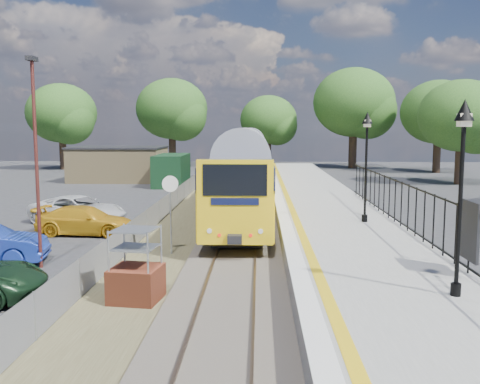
{
  "coord_description": "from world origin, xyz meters",
  "views": [
    {
      "loc": [
        0.84,
        -16.42,
        4.85
      ],
      "look_at": [
        -0.01,
        7.14,
        2.0
      ],
      "focal_mm": 40.0,
      "sensor_mm": 36.0,
      "label": 1
    }
  ],
  "objects_px": {
    "train": "(248,162)",
    "speed_sign": "(171,201)",
    "victorian_lamp_south": "(463,152)",
    "victorian_lamp_north": "(367,141)",
    "brick_plinth": "(136,267)",
    "car_yellow": "(85,221)",
    "carpark_lamp": "(36,150)",
    "car_white": "(78,210)"
  },
  "relations": [
    {
      "from": "victorian_lamp_south",
      "to": "victorian_lamp_north",
      "type": "distance_m",
      "value": 10.0
    },
    {
      "from": "train",
      "to": "brick_plinth",
      "type": "bearing_deg",
      "value": -95.95
    },
    {
      "from": "speed_sign",
      "to": "car_yellow",
      "type": "distance_m",
      "value": 6.11
    },
    {
      "from": "victorian_lamp_south",
      "to": "train",
      "type": "bearing_deg",
      "value": 101.73
    },
    {
      "from": "speed_sign",
      "to": "train",
      "type": "bearing_deg",
      "value": 63.64
    },
    {
      "from": "train",
      "to": "brick_plinth",
      "type": "distance_m",
      "value": 24.75
    },
    {
      "from": "victorian_lamp_south",
      "to": "carpark_lamp",
      "type": "xyz_separation_m",
      "value": [
        -12.25,
        5.49,
        -0.2
      ]
    },
    {
      "from": "speed_sign",
      "to": "carpark_lamp",
      "type": "bearing_deg",
      "value": -174.41
    },
    {
      "from": "victorian_lamp_north",
      "to": "car_white",
      "type": "bearing_deg",
      "value": 163.43
    },
    {
      "from": "victorian_lamp_south",
      "to": "carpark_lamp",
      "type": "height_order",
      "value": "carpark_lamp"
    },
    {
      "from": "train",
      "to": "speed_sign",
      "type": "relative_size",
      "value": 13.35
    },
    {
      "from": "train",
      "to": "car_white",
      "type": "bearing_deg",
      "value": -123.82
    },
    {
      "from": "victorian_lamp_north",
      "to": "train",
      "type": "distance_m",
      "value": 17.43
    },
    {
      "from": "carpark_lamp",
      "to": "car_white",
      "type": "xyz_separation_m",
      "value": [
        -1.58,
        8.56,
        -3.4
      ]
    },
    {
      "from": "victorian_lamp_south",
      "to": "speed_sign",
      "type": "bearing_deg",
      "value": 137.11
    },
    {
      "from": "carpark_lamp",
      "to": "car_yellow",
      "type": "height_order",
      "value": "carpark_lamp"
    },
    {
      "from": "victorian_lamp_south",
      "to": "car_yellow",
      "type": "height_order",
      "value": "victorian_lamp_south"
    },
    {
      "from": "victorian_lamp_north",
      "to": "carpark_lamp",
      "type": "bearing_deg",
      "value": -159.5
    },
    {
      "from": "victorian_lamp_south",
      "to": "carpark_lamp",
      "type": "distance_m",
      "value": 13.43
    },
    {
      "from": "brick_plinth",
      "to": "speed_sign",
      "type": "relative_size",
      "value": 0.69
    },
    {
      "from": "brick_plinth",
      "to": "car_yellow",
      "type": "xyz_separation_m",
      "value": [
        -4.48,
        9.33,
        -0.37
      ]
    },
    {
      "from": "victorian_lamp_north",
      "to": "carpark_lamp",
      "type": "xyz_separation_m",
      "value": [
        -12.05,
        -4.51,
        -0.2
      ]
    },
    {
      "from": "victorian_lamp_south",
      "to": "speed_sign",
      "type": "relative_size",
      "value": 1.5
    },
    {
      "from": "victorian_lamp_south",
      "to": "brick_plinth",
      "type": "relative_size",
      "value": 2.18
    },
    {
      "from": "car_white",
      "to": "carpark_lamp",
      "type": "bearing_deg",
      "value": -149.01
    },
    {
      "from": "brick_plinth",
      "to": "car_yellow",
      "type": "distance_m",
      "value": 10.35
    },
    {
      "from": "victorian_lamp_north",
      "to": "carpark_lamp",
      "type": "height_order",
      "value": "carpark_lamp"
    },
    {
      "from": "train",
      "to": "speed_sign",
      "type": "height_order",
      "value": "train"
    },
    {
      "from": "carpark_lamp",
      "to": "car_white",
      "type": "relative_size",
      "value": 1.43
    },
    {
      "from": "victorian_lamp_south",
      "to": "train",
      "type": "xyz_separation_m",
      "value": [
        -5.5,
        26.49,
        -1.96
      ]
    },
    {
      "from": "victorian_lamp_north",
      "to": "carpark_lamp",
      "type": "distance_m",
      "value": 12.87
    },
    {
      "from": "speed_sign",
      "to": "car_white",
      "type": "height_order",
      "value": "speed_sign"
    },
    {
      "from": "victorian_lamp_south",
      "to": "carpark_lamp",
      "type": "bearing_deg",
      "value": 155.84
    },
    {
      "from": "brick_plinth",
      "to": "speed_sign",
      "type": "distance_m",
      "value": 5.63
    },
    {
      "from": "victorian_lamp_north",
      "to": "car_white",
      "type": "height_order",
      "value": "victorian_lamp_north"
    },
    {
      "from": "brick_plinth",
      "to": "victorian_lamp_south",
      "type": "bearing_deg",
      "value": -13.32
    },
    {
      "from": "train",
      "to": "speed_sign",
      "type": "distance_m",
      "value": 19.22
    },
    {
      "from": "carpark_lamp",
      "to": "train",
      "type": "bearing_deg",
      "value": 72.17
    },
    {
      "from": "train",
      "to": "car_yellow",
      "type": "distance_m",
      "value": 16.89
    },
    {
      "from": "speed_sign",
      "to": "victorian_lamp_north",
      "type": "bearing_deg",
      "value": -0.66
    },
    {
      "from": "carpark_lamp",
      "to": "car_yellow",
      "type": "relative_size",
      "value": 1.61
    },
    {
      "from": "train",
      "to": "car_yellow",
      "type": "bearing_deg",
      "value": -114.8
    }
  ]
}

